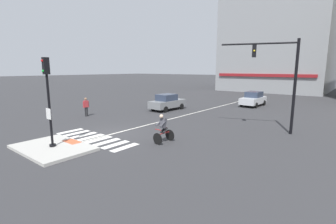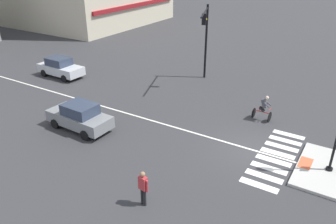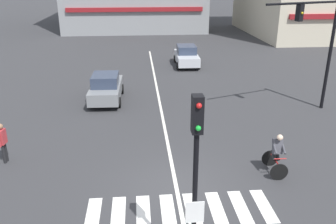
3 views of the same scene
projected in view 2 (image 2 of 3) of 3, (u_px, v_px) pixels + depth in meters
name	position (u px, v px, depth m)	size (l,w,h in m)	color
ground_plane	(252.00, 150.00, 18.02)	(300.00, 300.00, 0.00)	#333335
traffic_island	(329.00, 171.00, 16.17)	(4.24, 2.88, 0.15)	#B2AFA8
tactile_pad_front	(305.00, 163.00, 16.65)	(1.10, 0.60, 0.01)	#DB5B38
crosswalk_stripe_a	(259.00, 185.00, 15.30)	(0.44, 1.80, 0.01)	silver
crosswalk_stripe_b	(264.00, 176.00, 15.91)	(0.44, 1.80, 0.01)	silver
crosswalk_stripe_c	(269.00, 168.00, 16.51)	(0.44, 1.80, 0.01)	silver
crosswalk_stripe_d	(273.00, 160.00, 17.11)	(0.44, 1.80, 0.01)	silver
crosswalk_stripe_e	(278.00, 153.00, 17.72)	(0.44, 1.80, 0.01)	silver
crosswalk_stripe_f	(282.00, 147.00, 18.32)	(0.44, 1.80, 0.01)	silver
crosswalk_stripe_g	(285.00, 140.00, 18.92)	(0.44, 1.80, 0.01)	silver
crosswalk_stripe_h	(289.00, 135.00, 19.53)	(0.44, 1.80, 0.01)	silver
lane_centre_line	(111.00, 109.00, 22.78)	(0.14, 28.00, 0.01)	silver
traffic_light_mast	(205.00, 33.00, 25.92)	(4.45, 1.74, 6.02)	black
car_grey_westbound_far	(80.00, 116.00, 19.88)	(1.94, 4.15, 1.64)	slate
car_silver_eastbound_distant	(60.00, 67.00, 28.34)	(1.91, 4.13, 1.64)	silver
cyclist	(264.00, 107.00, 20.89)	(0.70, 1.12, 1.68)	black
pedestrian_at_curb_left	(143.00, 186.00, 13.71)	(0.27, 0.55, 1.67)	black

